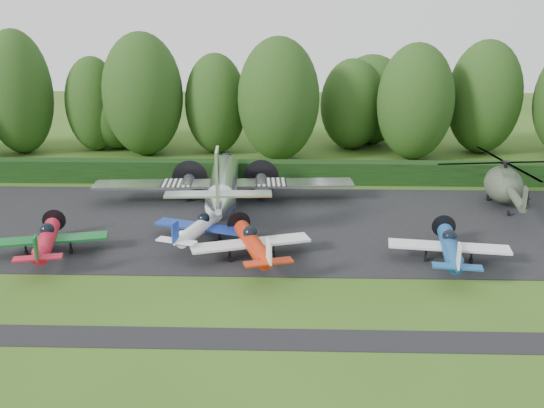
{
  "coord_description": "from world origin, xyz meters",
  "views": [
    {
      "loc": [
        3.91,
        -31.76,
        15.53
      ],
      "look_at": [
        2.77,
        7.35,
        2.5
      ],
      "focal_mm": 40.0,
      "sensor_mm": 36.0,
      "label": 1
    }
  ],
  "objects_px": {
    "light_plane_red": "(47,240)",
    "helicopter": "(504,182)",
    "light_plane_orange": "(253,243)",
    "light_plane_blue": "(450,247)",
    "transport_plane": "(223,184)",
    "light_plane_white": "(200,227)"
  },
  "relations": [
    {
      "from": "light_plane_red",
      "to": "helicopter",
      "type": "bearing_deg",
      "value": 33.27
    },
    {
      "from": "light_plane_orange",
      "to": "light_plane_blue",
      "type": "distance_m",
      "value": 12.22
    },
    {
      "from": "transport_plane",
      "to": "light_plane_white",
      "type": "relative_size",
      "value": 2.87
    },
    {
      "from": "light_plane_white",
      "to": "light_plane_red",
      "type": "bearing_deg",
      "value": 178.13
    },
    {
      "from": "light_plane_white",
      "to": "light_plane_blue",
      "type": "xyz_separation_m",
      "value": [
        15.98,
        -3.26,
        0.08
      ]
    },
    {
      "from": "light_plane_red",
      "to": "light_plane_white",
      "type": "xyz_separation_m",
      "value": [
        9.42,
        2.78,
        -0.07
      ]
    },
    {
      "from": "light_plane_orange",
      "to": "helicopter",
      "type": "distance_m",
      "value": 22.82
    },
    {
      "from": "light_plane_blue",
      "to": "helicopter",
      "type": "height_order",
      "value": "helicopter"
    },
    {
      "from": "light_plane_orange",
      "to": "light_plane_blue",
      "type": "bearing_deg",
      "value": 16.98
    },
    {
      "from": "transport_plane",
      "to": "light_plane_red",
      "type": "height_order",
      "value": "transport_plane"
    },
    {
      "from": "light_plane_red",
      "to": "helicopter",
      "type": "relative_size",
      "value": 0.6
    },
    {
      "from": "light_plane_red",
      "to": "light_plane_white",
      "type": "height_order",
      "value": "light_plane_red"
    },
    {
      "from": "light_plane_white",
      "to": "light_plane_blue",
      "type": "bearing_deg",
      "value": -29.82
    },
    {
      "from": "transport_plane",
      "to": "light_plane_red",
      "type": "bearing_deg",
      "value": -130.74
    },
    {
      "from": "transport_plane",
      "to": "light_plane_red",
      "type": "xyz_separation_m",
      "value": [
        -10.2,
        -10.43,
        -0.69
      ]
    },
    {
      "from": "light_plane_orange",
      "to": "light_plane_blue",
      "type": "xyz_separation_m",
      "value": [
        12.22,
        -0.17,
        -0.03
      ]
    },
    {
      "from": "transport_plane",
      "to": "light_plane_red",
      "type": "distance_m",
      "value": 14.6
    },
    {
      "from": "light_plane_red",
      "to": "light_plane_blue",
      "type": "xyz_separation_m",
      "value": [
        25.41,
        -0.48,
        0.0
      ]
    },
    {
      "from": "light_plane_white",
      "to": "helicopter",
      "type": "relative_size",
      "value": 0.56
    },
    {
      "from": "light_plane_white",
      "to": "light_plane_orange",
      "type": "distance_m",
      "value": 4.87
    },
    {
      "from": "transport_plane",
      "to": "light_plane_white",
      "type": "height_order",
      "value": "transport_plane"
    },
    {
      "from": "transport_plane",
      "to": "light_plane_blue",
      "type": "distance_m",
      "value": 18.73
    }
  ]
}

